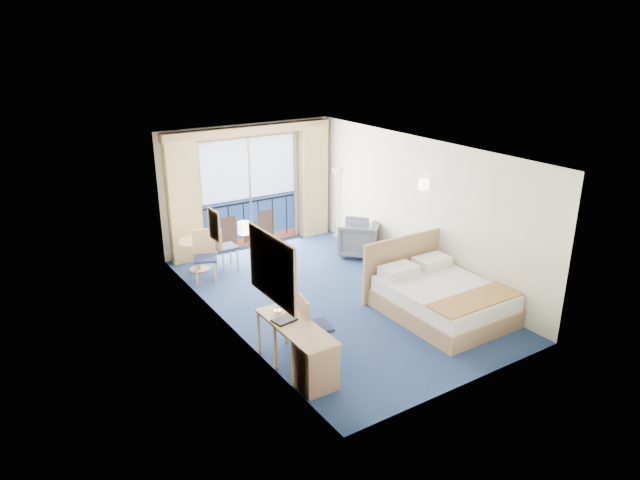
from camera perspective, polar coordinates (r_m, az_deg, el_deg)
The scene contains 22 objects.
floor at distance 10.38m, azimuth 1.14°, elevation -5.69°, with size 6.50×6.50×0.00m, color navy.
room_walls at distance 9.74m, azimuth 1.22°, elevation 3.78°, with size 4.04×6.54×2.72m.
balcony_door at distance 12.60m, azimuth -7.04°, elevation 4.43°, with size 2.36×0.03×2.52m.
curtain_left at distance 11.87m, azimuth -13.46°, elevation 3.71°, with size 0.65×0.22×2.55m, color tan.
curtain_right at distance 13.17m, azimuth -0.66°, elevation 5.86°, with size 0.65×0.22×2.55m, color tan.
pelmet at distance 12.19m, azimuth -7.05°, elevation 10.83°, with size 3.80×0.25×0.18m, color tan.
mirror at distance 7.64m, azimuth -4.81°, elevation -2.79°, with size 0.05×1.25×0.95m.
wall_print at distance 9.29m, azimuth -10.52°, elevation 1.47°, with size 0.04×0.42×0.52m.
sconce_left at distance 8.30m, azimuth -7.62°, elevation 1.21°, with size 0.18×0.18×0.18m, color beige.
sconce_right at distance 10.78m, azimuth 10.30°, elevation 5.47°, with size 0.18×0.18×0.18m, color beige.
bed at distance 9.85m, azimuth 11.93°, elevation -5.62°, with size 1.78×2.11×1.12m.
nightstand at distance 11.27m, azimuth 8.71°, elevation -2.29°, with size 0.41×0.39×0.53m, color #A27956.
phone at distance 11.10m, azimuth 8.81°, elevation -0.96°, with size 0.17×0.13×0.07m, color silver.
armchair at distance 12.16m, azimuth 3.98°, elevation 0.17°, with size 0.81×0.83×0.76m, color #494C59.
floor_lamp at distance 13.01m, azimuth 1.58°, elevation 5.40°, with size 0.22×0.22×1.60m.
desk at distance 7.82m, azimuth -0.88°, elevation -11.74°, with size 0.52×1.50×0.70m.
desk_chair at distance 8.36m, azimuth -0.89°, elevation -8.29°, with size 0.50×0.49×0.96m.
folder at distance 8.08m, azimuth -3.59°, elevation -7.97°, with size 0.31×0.24×0.03m, color black.
desk_lamp at distance 8.17m, azimuth -4.33°, elevation -5.24°, with size 0.11×0.11×0.43m.
round_table at distance 11.58m, azimuth -12.13°, elevation -0.71°, with size 0.72×0.72×0.65m.
table_chair_a at distance 11.55m, azimuth -9.74°, elevation -0.42°, with size 0.42×0.41×0.92m.
table_chair_b at distance 11.06m, azimuth -11.48°, elevation -1.25°, with size 0.55×0.56×1.00m.
Camera 1 is at (-5.23, -7.75, 4.51)m, focal length 32.00 mm.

